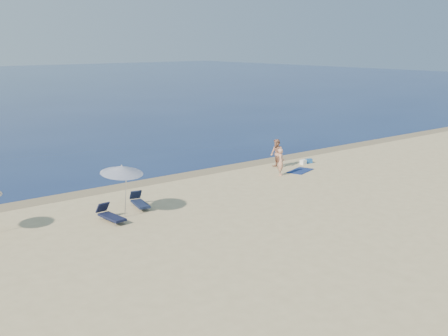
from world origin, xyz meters
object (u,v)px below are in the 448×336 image
(person_right, at_px, (277,154))
(blue_cooler, at_px, (309,161))
(person_left, at_px, (281,162))
(umbrella_near, at_px, (122,170))

(person_right, xyz_separation_m, blue_cooler, (2.67, -0.32, -0.78))
(person_left, distance_m, blue_cooler, 4.14)
(person_left, height_order, person_right, person_right)
(person_right, xyz_separation_m, umbrella_near, (-12.61, -2.96, 1.30))
(person_left, height_order, umbrella_near, umbrella_near)
(person_left, relative_size, umbrella_near, 0.64)
(blue_cooler, bearing_deg, umbrella_near, -152.31)
(person_left, xyz_separation_m, person_right, (1.20, 1.63, 0.10))
(blue_cooler, relative_size, umbrella_near, 0.16)
(person_right, distance_m, blue_cooler, 2.80)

